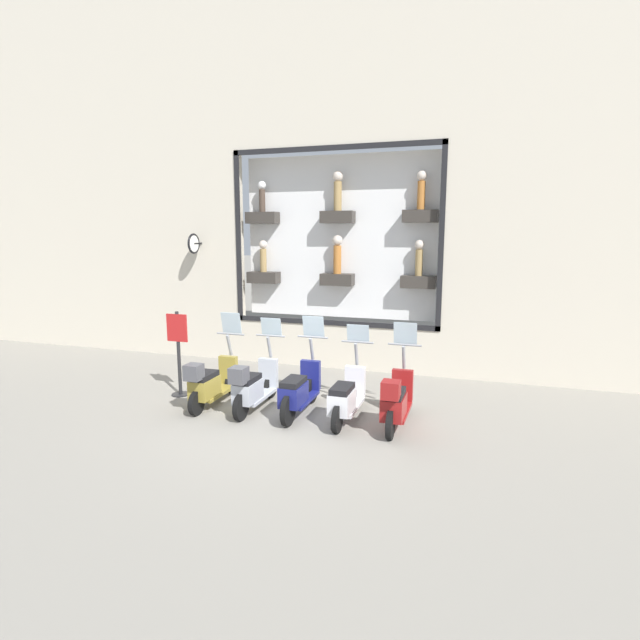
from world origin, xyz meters
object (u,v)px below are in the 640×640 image
scooter_silver_3 (253,386)px  shop_sign_post (178,350)px  scooter_red_0 (396,401)px  scooter_navy_2 (299,391)px  scooter_olive_4 (210,383)px  scooter_white_1 (346,397)px

scooter_silver_3 → shop_sign_post: size_ratio=1.05×
scooter_red_0 → scooter_navy_2: (0.07, 1.75, -0.02)m
scooter_navy_2 → scooter_olive_4: scooter_navy_2 is taller
scooter_silver_3 → shop_sign_post: bearing=78.0°
shop_sign_post → scooter_white_1: bearing=-95.2°
scooter_red_0 → scooter_olive_4: size_ratio=1.00×
scooter_white_1 → scooter_silver_3: scooter_silver_3 is taller
scooter_olive_4 → shop_sign_post: (0.39, 0.93, 0.47)m
scooter_silver_3 → shop_sign_post: (0.38, 1.80, 0.46)m
scooter_olive_4 → shop_sign_post: size_ratio=1.05×
scooter_red_0 → scooter_navy_2: 1.75m
scooter_white_1 → shop_sign_post: size_ratio=1.05×
scooter_navy_2 → shop_sign_post: shop_sign_post is taller
scooter_navy_2 → scooter_silver_3: bearing=94.5°
scooter_red_0 → scooter_olive_4: scooter_olive_4 is taller
scooter_olive_4 → shop_sign_post: bearing=67.3°
scooter_red_0 → scooter_navy_2: scooter_navy_2 is taller
scooter_red_0 → scooter_silver_3: size_ratio=1.00×
scooter_olive_4 → scooter_red_0: bearing=-89.9°
scooter_white_1 → scooter_navy_2: size_ratio=0.99×
scooter_silver_3 → scooter_red_0: bearing=-90.0°
scooter_red_0 → scooter_navy_2: bearing=87.8°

